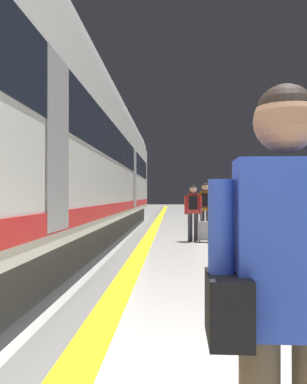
{
  "coord_description": "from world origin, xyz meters",
  "views": [
    {
      "loc": [
        -0.28,
        -0.96,
        1.3
      ],
      "look_at": [
        -0.64,
        7.05,
        1.37
      ],
      "focal_mm": 39.81,
      "sensor_mm": 36.0,
      "label": 1
    }
  ],
  "objects_px": {
    "traveller_foreground": "(282,294)",
    "suitcase_mid": "(217,228)",
    "passenger_near": "(238,212)",
    "duffel_bag_near": "(258,259)",
    "suitcase_far": "(205,231)",
    "passenger_mid": "(205,205)",
    "passenger_far": "(193,208)",
    "high_speed_train": "(48,141)"
  },
  "relations": [
    {
      "from": "passenger_near",
      "to": "passenger_far",
      "type": "relative_size",
      "value": 1.08
    },
    {
      "from": "suitcase_mid",
      "to": "passenger_far",
      "type": "relative_size",
      "value": 0.36
    },
    {
      "from": "passenger_mid",
      "to": "suitcase_mid",
      "type": "xyz_separation_m",
      "value": [
        0.32,
        -0.3,
        -0.69
      ]
    },
    {
      "from": "traveller_foreground",
      "to": "passenger_mid",
      "type": "height_order",
      "value": "passenger_mid"
    },
    {
      "from": "duffel_bag_near",
      "to": "passenger_far",
      "type": "height_order",
      "value": "passenger_far"
    },
    {
      "from": "passenger_near",
      "to": "suitcase_mid",
      "type": "relative_size",
      "value": 2.96
    },
    {
      "from": "passenger_near",
      "to": "suitcase_mid",
      "type": "height_order",
      "value": "passenger_near"
    },
    {
      "from": "high_speed_train",
      "to": "passenger_mid",
      "type": "height_order",
      "value": "high_speed_train"
    },
    {
      "from": "suitcase_mid",
      "to": "suitcase_far",
      "type": "bearing_deg",
      "value": -113.57
    },
    {
      "from": "duffel_bag_near",
      "to": "passenger_far",
      "type": "distance_m",
      "value": 4.56
    },
    {
      "from": "high_speed_train",
      "to": "passenger_mid",
      "type": "distance_m",
      "value": 5.6
    },
    {
      "from": "high_speed_train",
      "to": "passenger_mid",
      "type": "xyz_separation_m",
      "value": [
        3.78,
        3.85,
        -1.5
      ]
    },
    {
      "from": "passenger_near",
      "to": "passenger_mid",
      "type": "distance_m",
      "value": 5.23
    },
    {
      "from": "suitcase_mid",
      "to": "suitcase_far",
      "type": "relative_size",
      "value": 0.6
    },
    {
      "from": "traveller_foreground",
      "to": "passenger_far",
      "type": "xyz_separation_m",
      "value": [
        0.23,
        10.67,
        -0.02
      ]
    },
    {
      "from": "traveller_foreground",
      "to": "duffel_bag_near",
      "type": "relative_size",
      "value": 3.82
    },
    {
      "from": "passenger_near",
      "to": "passenger_mid",
      "type": "bearing_deg",
      "value": 92.27
    },
    {
      "from": "suitcase_mid",
      "to": "passenger_far",
      "type": "distance_m",
      "value": 1.22
    },
    {
      "from": "high_speed_train",
      "to": "duffel_bag_near",
      "type": "relative_size",
      "value": 66.57
    },
    {
      "from": "duffel_bag_near",
      "to": "passenger_mid",
      "type": "relative_size",
      "value": 0.26
    },
    {
      "from": "high_speed_train",
      "to": "passenger_near",
      "type": "height_order",
      "value": "high_speed_train"
    },
    {
      "from": "high_speed_train",
      "to": "passenger_far",
      "type": "height_order",
      "value": "high_speed_train"
    },
    {
      "from": "passenger_near",
      "to": "duffel_bag_near",
      "type": "relative_size",
      "value": 3.92
    },
    {
      "from": "duffel_bag_near",
      "to": "suitcase_far",
      "type": "xyz_separation_m",
      "value": [
        -0.63,
        4.15,
        0.17
      ]
    },
    {
      "from": "passenger_near",
      "to": "high_speed_train",
      "type": "bearing_deg",
      "value": 161.03
    },
    {
      "from": "passenger_mid",
      "to": "suitcase_mid",
      "type": "bearing_deg",
      "value": -42.87
    },
    {
      "from": "traveller_foreground",
      "to": "suitcase_mid",
      "type": "xyz_separation_m",
      "value": [
        0.97,
        11.41,
        -0.65
      ]
    },
    {
      "from": "traveller_foreground",
      "to": "passenger_near",
      "type": "distance_m",
      "value": 6.54
    },
    {
      "from": "duffel_bag_near",
      "to": "suitcase_far",
      "type": "distance_m",
      "value": 4.21
    },
    {
      "from": "traveller_foreground",
      "to": "passenger_near",
      "type": "height_order",
      "value": "passenger_near"
    },
    {
      "from": "passenger_near",
      "to": "duffel_bag_near",
      "type": "bearing_deg",
      "value": -31.78
    },
    {
      "from": "traveller_foreground",
      "to": "passenger_near",
      "type": "relative_size",
      "value": 0.97
    },
    {
      "from": "suitcase_mid",
      "to": "traveller_foreground",
      "type": "bearing_deg",
      "value": -94.86
    },
    {
      "from": "traveller_foreground",
      "to": "suitcase_mid",
      "type": "distance_m",
      "value": 11.47
    },
    {
      "from": "passenger_near",
      "to": "passenger_far",
      "type": "distance_m",
      "value": 4.23
    },
    {
      "from": "suitcase_far",
      "to": "high_speed_train",
      "type": "bearing_deg",
      "value": -144.91
    },
    {
      "from": "high_speed_train",
      "to": "suitcase_far",
      "type": "xyz_separation_m",
      "value": [
        3.68,
        2.59,
        -2.18
      ]
    },
    {
      "from": "traveller_foreground",
      "to": "high_speed_train",
      "type": "bearing_deg",
      "value": 111.75
    },
    {
      "from": "traveller_foreground",
      "to": "duffel_bag_near",
      "type": "xyz_separation_m",
      "value": [
        1.18,
        6.28,
        -0.82
      ]
    },
    {
      "from": "passenger_far",
      "to": "suitcase_far",
      "type": "distance_m",
      "value": 0.74
    },
    {
      "from": "passenger_mid",
      "to": "suitcase_far",
      "type": "xyz_separation_m",
      "value": [
        -0.1,
        -1.27,
        -0.69
      ]
    },
    {
      "from": "suitcase_mid",
      "to": "passenger_far",
      "type": "height_order",
      "value": "passenger_far"
    }
  ]
}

